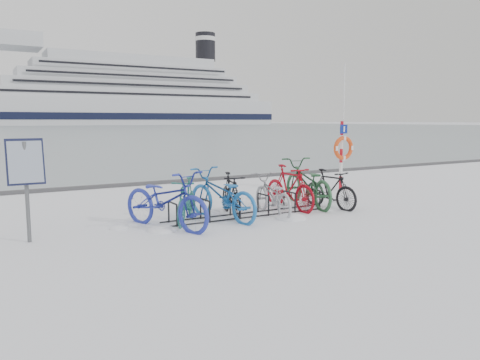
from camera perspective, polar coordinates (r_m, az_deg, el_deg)
ground at (r=10.34m, az=1.15°, el=-4.35°), size 900.00×900.00×0.00m
quay_edge at (r=15.62m, az=-10.04°, el=-0.31°), size 400.00×0.25×0.10m
bike_rack at (r=10.30m, az=1.16°, el=-3.36°), size 4.00×0.48×0.46m
info_board at (r=8.67m, az=-24.68°, el=1.33°), size 0.60×0.23×1.78m
lifebuoy_station at (r=14.31m, az=12.44°, el=3.81°), size 0.72×0.22×3.75m
cruise_ferry at (r=224.79m, az=-13.06°, el=9.67°), size 136.55×25.76×44.87m
bike_0 at (r=9.18m, az=-9.03°, el=-2.18°), size 1.59×2.37×1.18m
bike_1 at (r=9.67m, az=-6.54°, el=-2.30°), size 1.30×1.57×0.96m
bike_2 at (r=9.87m, az=-2.32°, el=-1.62°), size 1.18×2.23×1.11m
bike_3 at (r=10.33m, az=-1.11°, el=-1.62°), size 0.86×1.68×0.97m
bike_4 at (r=10.43m, az=3.93°, el=-1.64°), size 0.87×1.86×0.94m
bike_5 at (r=11.06m, az=6.05°, el=-0.78°), size 0.58×1.82×1.08m
bike_6 at (r=11.54m, az=8.16°, el=-0.22°), size 1.15×2.35×1.18m
bike_7 at (r=11.37m, az=10.93°, el=-0.95°), size 0.68×1.65×0.96m
snow_drifts at (r=10.45m, az=2.95°, el=-4.23°), size 6.23×2.06×0.23m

